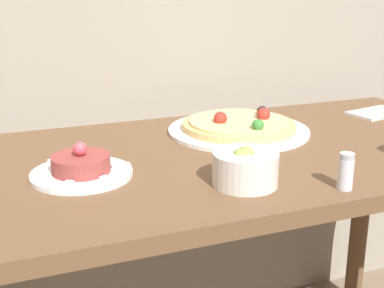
% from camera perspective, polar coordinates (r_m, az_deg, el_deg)
% --- Properties ---
extents(dining_table, '(1.40, 0.69, 0.75)m').
position_cam_1_polar(dining_table, '(1.29, 3.99, -5.19)').
color(dining_table, brown).
rests_on(dining_table, ground_plane).
extents(pizza_plate, '(0.37, 0.37, 0.06)m').
position_cam_1_polar(pizza_plate, '(1.40, 5.08, 1.87)').
color(pizza_plate, white).
rests_on(pizza_plate, dining_table).
extents(tartare_plate, '(0.21, 0.21, 0.07)m').
position_cam_1_polar(tartare_plate, '(1.11, -11.73, -2.53)').
color(tartare_plate, white).
rests_on(tartare_plate, dining_table).
extents(small_bowl, '(0.13, 0.13, 0.08)m').
position_cam_1_polar(small_bowl, '(1.04, 5.69, -2.54)').
color(small_bowl, silver).
rests_on(small_bowl, dining_table).
extents(napkin, '(0.18, 0.13, 0.01)m').
position_cam_1_polar(napkin, '(1.67, 19.11, 3.16)').
color(napkin, white).
rests_on(napkin, dining_table).
extents(salt_shaker, '(0.03, 0.03, 0.07)m').
position_cam_1_polar(salt_shaker, '(1.06, 16.07, -2.83)').
color(salt_shaker, silver).
rests_on(salt_shaker, dining_table).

